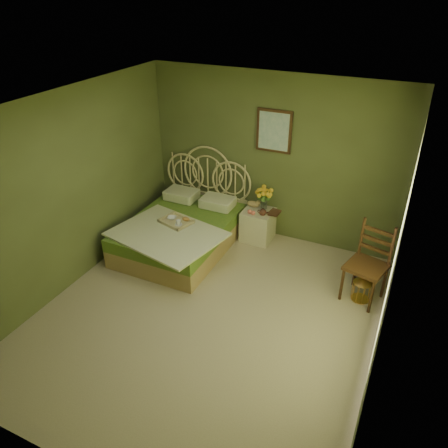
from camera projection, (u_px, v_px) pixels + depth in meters
The scene contains 14 objects.
floor at pixel (208, 314), 5.54m from camera, with size 4.50×4.50×0.00m, color tan.
ceiling at pixel (203, 111), 4.25m from camera, with size 4.50×4.50×0.00m, color silver.
wall_back at pixel (273, 159), 6.66m from camera, with size 4.00×4.00×0.00m, color #596434.
wall_left at pixel (68, 193), 5.63m from camera, with size 4.50×4.50×0.00m, color #596434.
wall_right at pixel (392, 270), 4.16m from camera, with size 4.50×4.50×0.00m, color #596434.
wall_art at pixel (274, 131), 6.42m from camera, with size 0.54×0.04×0.64m.
bed at pixel (182, 230), 6.81m from camera, with size 1.71×2.16×1.34m.
nightstand at pixel (259, 220), 6.97m from camera, with size 0.47×0.47×0.94m.
chair at pixel (369, 258), 5.61m from camera, with size 0.58×0.58×1.07m.
birdcage at pixel (362, 288), 5.72m from camera, with size 0.24×0.24×0.37m.
book_lower at pixel (270, 212), 6.82m from camera, with size 0.16×0.22×0.02m, color #381E0F.
book_upper at pixel (270, 211), 6.81m from camera, with size 0.16×0.22×0.02m, color #472819.
cereal_bowl at pixel (172, 218), 6.63m from camera, with size 0.14×0.14×0.03m, color white.
coffee_cup at pixel (178, 222), 6.47m from camera, with size 0.08×0.08×0.08m, color white.
Camera 1 is at (1.98, -3.75, 3.76)m, focal length 35.00 mm.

